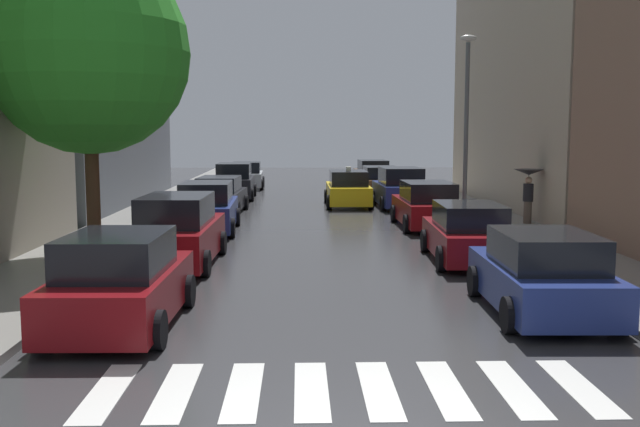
{
  "coord_description": "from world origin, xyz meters",
  "views": [
    {
      "loc": [
        -0.61,
        -6.99,
        3.44
      ],
      "look_at": [
        0.08,
        16.19,
        0.74
      ],
      "focal_mm": 40.09,
      "sensor_mm": 36.0,
      "label": 1
    }
  ],
  "objects_px": {
    "parked_car_right_sixth": "(372,174)",
    "pedestrian_foreground": "(529,184)",
    "parked_car_left_nearest": "(120,283)",
    "parked_car_right_second": "(468,234)",
    "parked_car_left_third": "(207,209)",
    "parked_car_left_fifth": "(234,182)",
    "taxi_midroad": "(348,189)",
    "street_tree_left": "(88,53)",
    "parked_car_right_third": "(427,206)",
    "parked_car_left_sixth": "(247,176)",
    "parked_car_right_fifth": "(380,182)",
    "parked_car_right_fourth": "(400,189)",
    "parked_car_left_fourth": "(220,196)",
    "parked_car_right_nearest": "(542,275)",
    "lamp_post_right": "(466,114)",
    "parked_car_left_second": "(178,233)"
  },
  "relations": [
    {
      "from": "parked_car_right_nearest",
      "to": "parked_car_right_third",
      "type": "distance_m",
      "value": 12.11
    },
    {
      "from": "parked_car_right_fourth",
      "to": "taxi_midroad",
      "type": "relative_size",
      "value": 0.99
    },
    {
      "from": "parked_car_left_nearest",
      "to": "parked_car_left_sixth",
      "type": "height_order",
      "value": "parked_car_left_nearest"
    },
    {
      "from": "parked_car_left_sixth",
      "to": "parked_car_left_third",
      "type": "bearing_deg",
      "value": 178.41
    },
    {
      "from": "parked_car_left_third",
      "to": "parked_car_right_second",
      "type": "relative_size",
      "value": 1.04
    },
    {
      "from": "parked_car_left_nearest",
      "to": "parked_car_left_third",
      "type": "xyz_separation_m",
      "value": [
        -0.0,
        11.92,
        0.01
      ]
    },
    {
      "from": "parked_car_left_fifth",
      "to": "parked_car_right_third",
      "type": "distance_m",
      "value": 13.56
    },
    {
      "from": "parked_car_right_fifth",
      "to": "taxi_midroad",
      "type": "distance_m",
      "value": 5.59
    },
    {
      "from": "parked_car_right_sixth",
      "to": "pedestrian_foreground",
      "type": "distance_m",
      "value": 19.74
    },
    {
      "from": "parked_car_left_sixth",
      "to": "street_tree_left",
      "type": "relative_size",
      "value": 0.52
    },
    {
      "from": "parked_car_right_sixth",
      "to": "taxi_midroad",
      "type": "distance_m",
      "value": 12.08
    },
    {
      "from": "lamp_post_right",
      "to": "parked_car_left_fifth",
      "type": "bearing_deg",
      "value": 133.4
    },
    {
      "from": "parked_car_right_sixth",
      "to": "pedestrian_foreground",
      "type": "xyz_separation_m",
      "value": [
        3.54,
        -19.41,
        0.81
      ]
    },
    {
      "from": "parked_car_right_fourth",
      "to": "parked_car_right_third",
      "type": "bearing_deg",
      "value": 178.36
    },
    {
      "from": "taxi_midroad",
      "to": "parked_car_right_fifth",
      "type": "bearing_deg",
      "value": -21.86
    },
    {
      "from": "parked_car_right_fourth",
      "to": "parked_car_right_sixth",
      "type": "xyz_separation_m",
      "value": [
        0.06,
        12.63,
        -0.08
      ]
    },
    {
      "from": "parked_car_right_fifth",
      "to": "lamp_post_right",
      "type": "relative_size",
      "value": 0.69
    },
    {
      "from": "parked_car_left_sixth",
      "to": "parked_car_right_nearest",
      "type": "distance_m",
      "value": 30.68
    },
    {
      "from": "parked_car_right_third",
      "to": "parked_car_left_fourth",
      "type": "bearing_deg",
      "value": 59.48
    },
    {
      "from": "parked_car_left_sixth",
      "to": "parked_car_right_fifth",
      "type": "bearing_deg",
      "value": -125.51
    },
    {
      "from": "parked_car_right_second",
      "to": "parked_car_right_fifth",
      "type": "height_order",
      "value": "parked_car_right_fifth"
    },
    {
      "from": "parked_car_left_third",
      "to": "parked_car_right_sixth",
      "type": "bearing_deg",
      "value": -22.56
    },
    {
      "from": "parked_car_left_third",
      "to": "pedestrian_foreground",
      "type": "xyz_separation_m",
      "value": [
        11.26,
        0.72,
        0.78
      ]
    },
    {
      "from": "pedestrian_foreground",
      "to": "lamp_post_right",
      "type": "distance_m",
      "value": 3.41
    },
    {
      "from": "parked_car_left_nearest",
      "to": "parked_car_right_second",
      "type": "xyz_separation_m",
      "value": [
        7.56,
        6.11,
        -0.05
      ]
    },
    {
      "from": "parked_car_left_nearest",
      "to": "parked_car_right_third",
      "type": "xyz_separation_m",
      "value": [
        7.67,
        12.8,
        -0.02
      ]
    },
    {
      "from": "pedestrian_foreground",
      "to": "lamp_post_right",
      "type": "bearing_deg",
      "value": -36.74
    },
    {
      "from": "parked_car_right_sixth",
      "to": "parked_car_left_fifth",
      "type": "bearing_deg",
      "value": 134.2
    },
    {
      "from": "pedestrian_foreground",
      "to": "street_tree_left",
      "type": "bearing_deg",
      "value": 20.7
    },
    {
      "from": "parked_car_left_third",
      "to": "parked_car_left_fourth",
      "type": "bearing_deg",
      "value": 0.15
    },
    {
      "from": "parked_car_left_sixth",
      "to": "parked_car_right_sixth",
      "type": "height_order",
      "value": "parked_car_right_sixth"
    },
    {
      "from": "parked_car_right_fourth",
      "to": "parked_car_right_fifth",
      "type": "height_order",
      "value": "parked_car_right_fourth"
    },
    {
      "from": "parked_car_right_fifth",
      "to": "street_tree_left",
      "type": "height_order",
      "value": "street_tree_left"
    },
    {
      "from": "taxi_midroad",
      "to": "street_tree_left",
      "type": "xyz_separation_m",
      "value": [
        -7.65,
        -13.7,
        4.66
      ]
    },
    {
      "from": "street_tree_left",
      "to": "lamp_post_right",
      "type": "bearing_deg",
      "value": 32.7
    },
    {
      "from": "parked_car_left_third",
      "to": "pedestrian_foreground",
      "type": "bearing_deg",
      "value": -87.91
    },
    {
      "from": "parked_car_left_third",
      "to": "parked_car_right_fifth",
      "type": "distance_m",
      "value": 15.39
    },
    {
      "from": "parked_car_left_second",
      "to": "street_tree_left",
      "type": "relative_size",
      "value": 0.6
    },
    {
      "from": "parked_car_right_nearest",
      "to": "pedestrian_foreground",
      "type": "xyz_separation_m",
      "value": [
        3.57,
        11.95,
        0.84
      ]
    },
    {
      "from": "parked_car_right_nearest",
      "to": "parked_car_right_second",
      "type": "bearing_deg",
      "value": 2.98
    },
    {
      "from": "parked_car_left_fifth",
      "to": "parked_car_right_second",
      "type": "bearing_deg",
      "value": -157.45
    },
    {
      "from": "parked_car_left_sixth",
      "to": "parked_car_right_fifth",
      "type": "relative_size",
      "value": 0.89
    },
    {
      "from": "parked_car_left_sixth",
      "to": "parked_car_right_fourth",
      "type": "distance_m",
      "value": 13.39
    },
    {
      "from": "street_tree_left",
      "to": "lamp_post_right",
      "type": "relative_size",
      "value": 1.17
    },
    {
      "from": "parked_car_left_fourth",
      "to": "parked_car_right_fourth",
      "type": "xyz_separation_m",
      "value": [
        7.82,
        2.08,
        0.11
      ]
    },
    {
      "from": "parked_car_left_sixth",
      "to": "parked_car_left_nearest",
      "type": "bearing_deg",
      "value": 178.43
    },
    {
      "from": "parked_car_right_fourth",
      "to": "parked_car_right_sixth",
      "type": "distance_m",
      "value": 12.63
    },
    {
      "from": "parked_car_right_sixth",
      "to": "street_tree_left",
      "type": "height_order",
      "value": "street_tree_left"
    },
    {
      "from": "parked_car_left_sixth",
      "to": "parked_car_right_third",
      "type": "relative_size",
      "value": 0.89
    },
    {
      "from": "parked_car_left_third",
      "to": "parked_car_left_sixth",
      "type": "relative_size",
      "value": 1.11
    }
  ]
}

